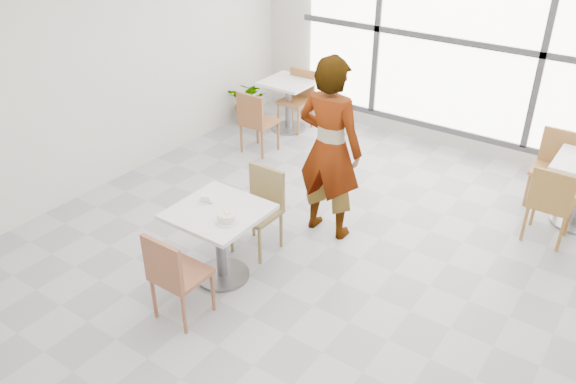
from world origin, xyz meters
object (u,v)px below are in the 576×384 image
Objects in this scene: main_table at (220,231)px; person at (330,149)px; chair_near at (174,273)px; bg_table_left at (289,98)px; chair_far at (261,204)px; plant_left at (250,102)px; bg_chair_right_far at (555,163)px; bg_chair_left_near at (256,119)px; coffee_cup at (205,199)px; bg_chair_left_far at (298,95)px; oatmeal_bowl at (227,217)px; bg_chair_right_near at (551,200)px.

person is (0.39, 1.28, 0.45)m from main_table.
chair_near reaches higher than bg_table_left.
chair_far is 3.27m from plant_left.
bg_table_left is at bearing -179.80° from bg_chair_right_far.
bg_chair_right_far is at bearing -165.28° from bg_chair_left_near.
chair_near and bg_chair_right_far have the same top height.
chair_near is 2.03m from person.
coffee_cup is (-0.19, -0.59, 0.28)m from chair_far.
coffee_cup reaches higher than bg_table_left.
plant_left is at bearing 124.18° from main_table.
plant_left is at bearing -154.88° from bg_chair_left_far.
bg_chair_left_far is (-1.26, 3.39, -0.28)m from coffee_cup.
chair_far is at bearing -60.22° from bg_table_left.
bg_chair_left_near reaches higher than bg_table_left.
chair_near is at bearing -69.25° from coffee_cup.
oatmeal_bowl is 0.24× the size of bg_chair_right_near.
bg_chair_left_near and bg_chair_right_far have the same top height.
person is (0.32, 1.95, 0.47)m from chair_near.
bg_chair_left_near is (-1.80, 1.07, -0.47)m from person.
bg_table_left is at bearing 114.89° from main_table.
main_table is 3.37m from bg_chair_right_near.
bg_chair_right_far is at bearing 59.58° from oatmeal_bowl.
coffee_cup is at bearing -57.98° from plant_left.
chair_near is 1.31m from chair_far.
bg_table_left is at bearing 112.29° from coffee_cup.
oatmeal_bowl is at bearing -101.19° from chair_near.
bg_chair_right_near reaches higher than coffee_cup.
bg_table_left is 0.63m from plant_left.
coffee_cup is 3.65m from plant_left.
bg_chair_left_near reaches higher than oatmeal_bowl.
oatmeal_bowl is 0.24× the size of bg_chair_left_near.
chair_far is 0.82m from oatmeal_bowl.
oatmeal_bowl is at bearing -65.07° from bg_chair_left_far.
bg_chair_right_far is at bearing 56.45° from main_table.
bg_chair_right_far is at bearing -2.14° from bg_chair_left_far.
bg_chair_right_near is 0.92m from bg_chair_right_far.
chair_near is at bearing 53.25° from bg_chair_right_near.
oatmeal_bowl is 0.42m from coffee_cup.
bg_chair_left_near is (0.11, -0.93, 0.01)m from bg_table_left.
oatmeal_bowl is (0.19, -0.10, 0.27)m from main_table.
bg_chair_right_near reaches higher than oatmeal_bowl.
bg_chair_left_near is (-1.21, 2.30, -0.28)m from coffee_cup.
bg_chair_left_near is 1.08m from bg_chair_left_far.
bg_chair_right_near is (2.29, 3.07, 0.00)m from chair_near.
person reaches higher than bg_chair_left_far.
bg_chair_left_far and bg_chair_right_far have the same top height.
main_table is 1.07× the size of bg_table_left.
oatmeal_bowl is at bearing 123.11° from bg_chair_left_near.
bg_chair_right_near is (3.89, -0.89, 0.01)m from bg_table_left.
bg_chair_left_far is 1.26× the size of plant_left.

